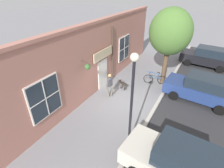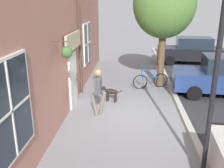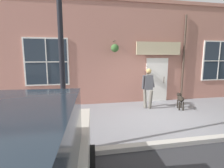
# 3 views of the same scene
# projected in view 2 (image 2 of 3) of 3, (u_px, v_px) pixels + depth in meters

# --- Properties ---
(ground_plane) EXTENTS (90.00, 90.00, 0.00)m
(ground_plane) POSITION_uv_depth(u_px,v_px,m) (128.00, 114.00, 9.14)
(ground_plane) COLOR gray
(storefront_facade) EXTENTS (0.95, 18.00, 4.74)m
(storefront_facade) POSITION_uv_depth(u_px,v_px,m) (61.00, 49.00, 8.59)
(storefront_facade) COLOR #B27566
(storefront_facade) RESTS_ON ground_plane
(pedestrian_walking) EXTENTS (0.57, 0.57, 1.70)m
(pedestrian_walking) POSITION_uv_depth(u_px,v_px,m) (98.00, 88.00, 8.80)
(pedestrian_walking) COLOR #6B665B
(pedestrian_walking) RESTS_ON ground_plane
(dog_on_leash) EXTENTS (0.96, 0.44, 0.65)m
(dog_on_leash) POSITION_uv_depth(u_px,v_px,m) (110.00, 92.00, 10.20)
(dog_on_leash) COLOR black
(dog_on_leash) RESTS_ON ground_plane
(street_tree_by_curb) EXTENTS (2.82, 2.55, 5.42)m
(street_tree_by_curb) POSITION_uv_depth(u_px,v_px,m) (163.00, 6.00, 11.21)
(street_tree_by_curb) COLOR brown
(street_tree_by_curb) RESTS_ON ground_plane
(leaning_bicycle) EXTENTS (1.69, 0.51, 1.00)m
(leaning_bicycle) POSITION_uv_depth(u_px,v_px,m) (150.00, 80.00, 11.90)
(leaning_bicycle) COLOR black
(leaning_bicycle) RESTS_ON ground_plane
(parked_car_far_end) EXTENTS (4.43, 2.20, 1.75)m
(parked_car_far_end) POSITION_uv_depth(u_px,v_px,m) (191.00, 50.00, 16.69)
(parked_car_far_end) COLOR black
(parked_car_far_end) RESTS_ON ground_plane
(street_lamp) EXTENTS (0.32, 0.32, 4.61)m
(street_lamp) POSITION_uv_depth(u_px,v_px,m) (219.00, 48.00, 4.93)
(street_lamp) COLOR black
(street_lamp) RESTS_ON ground_plane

